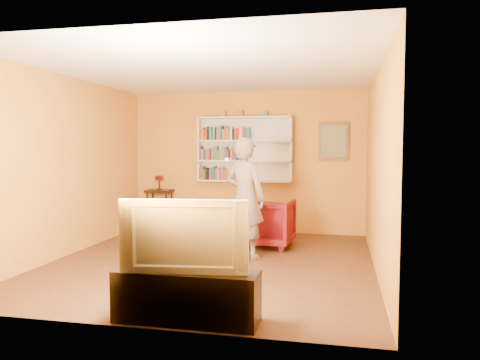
# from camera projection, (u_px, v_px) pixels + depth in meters

# --- Properties ---
(room_shell) EXTENTS (5.30, 5.80, 2.88)m
(room_shell) POSITION_uv_depth(u_px,v_px,m) (211.00, 191.00, 6.60)
(room_shell) COLOR #402514
(room_shell) RESTS_ON ground
(bookshelf) EXTENTS (1.80, 0.29, 1.23)m
(bookshelf) POSITION_uv_depth(u_px,v_px,m) (245.00, 150.00, 8.91)
(bookshelf) COLOR silver
(bookshelf) RESTS_ON room_shell
(books_row_lower) EXTENTS (0.91, 0.19, 0.26)m
(books_row_lower) POSITION_uv_depth(u_px,v_px,m) (223.00, 174.00, 8.93)
(books_row_lower) COLOR #AB1A30
(books_row_lower) RESTS_ON bookshelf
(books_row_middle) EXTENTS (0.86, 0.19, 0.27)m
(books_row_middle) POSITION_uv_depth(u_px,v_px,m) (222.00, 154.00, 8.91)
(books_row_middle) COLOR #612673
(books_row_middle) RESTS_ON bookshelf
(books_row_upper) EXTENTS (0.97, 0.19, 0.27)m
(books_row_upper) POSITION_uv_depth(u_px,v_px,m) (225.00, 134.00, 8.87)
(books_row_upper) COLOR brown
(books_row_upper) RESTS_ON bookshelf
(ornament_left) EXTENTS (0.08, 0.08, 0.12)m
(ornament_left) POSITION_uv_depth(u_px,v_px,m) (224.00, 114.00, 8.90)
(ornament_left) COLOR #AE6B31
(ornament_left) RESTS_ON bookshelf
(ornament_centre) EXTENTS (0.08, 0.08, 0.11)m
(ornament_centre) POSITION_uv_depth(u_px,v_px,m) (241.00, 114.00, 8.82)
(ornament_centre) COLOR brown
(ornament_centre) RESTS_ON bookshelf
(ornament_right) EXTENTS (0.07, 0.07, 0.09)m
(ornament_right) POSITION_uv_depth(u_px,v_px,m) (266.00, 114.00, 8.73)
(ornament_right) COLOR #41646D
(ornament_right) RESTS_ON bookshelf
(framed_painting) EXTENTS (0.55, 0.05, 0.70)m
(framed_painting) POSITION_uv_depth(u_px,v_px,m) (334.00, 141.00, 8.61)
(framed_painting) COLOR brown
(framed_painting) RESTS_ON room_shell
(console_table) EXTENTS (0.49, 0.38, 0.81)m
(console_table) POSITION_uv_depth(u_px,v_px,m) (159.00, 197.00, 9.18)
(console_table) COLOR black
(console_table) RESTS_ON ground
(ruby_lustre) EXTENTS (0.18, 0.18, 0.28)m
(ruby_lustre) POSITION_uv_depth(u_px,v_px,m) (159.00, 179.00, 9.15)
(ruby_lustre) COLOR maroon
(ruby_lustre) RESTS_ON console_table
(armchair) EXTENTS (0.91, 0.93, 0.78)m
(armchair) POSITION_uv_depth(u_px,v_px,m) (267.00, 223.00, 7.69)
(armchair) COLOR #4B050F
(armchair) RESTS_ON ground
(person) EXTENTS (0.76, 0.64, 1.78)m
(person) POSITION_uv_depth(u_px,v_px,m) (245.00, 198.00, 6.89)
(person) COLOR brown
(person) RESTS_ON ground
(game_remote) EXTENTS (0.04, 0.15, 0.04)m
(game_remote) POSITION_uv_depth(u_px,v_px,m) (228.00, 159.00, 6.55)
(game_remote) COLOR white
(game_remote) RESTS_ON person
(tv_cabinet) EXTENTS (1.36, 0.41, 0.49)m
(tv_cabinet) POSITION_uv_depth(u_px,v_px,m) (187.00, 296.00, 4.38)
(tv_cabinet) COLOR black
(tv_cabinet) RESTS_ON ground
(television) EXTENTS (1.19, 0.30, 0.68)m
(television) POSITION_uv_depth(u_px,v_px,m) (186.00, 234.00, 4.34)
(television) COLOR black
(television) RESTS_ON tv_cabinet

